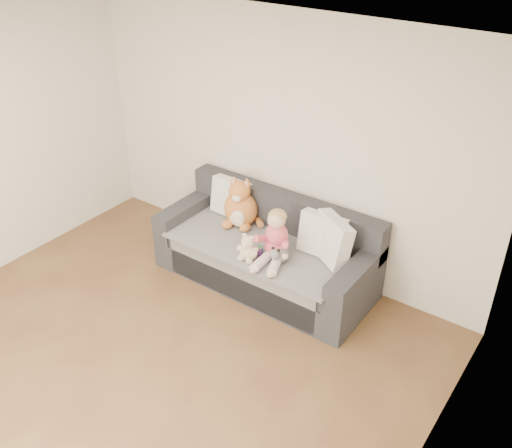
{
  "coord_description": "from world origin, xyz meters",
  "views": [
    {
      "loc": [
        2.84,
        -1.86,
        3.53
      ],
      "look_at": [
        0.17,
        1.87,
        0.75
      ],
      "focal_mm": 40.0,
      "sensor_mm": 36.0,
      "label": 1
    }
  ],
  "objects_px": {
    "plush_cat": "(240,207)",
    "toddler": "(275,239)",
    "sofa": "(267,253)",
    "sippy_cup": "(260,250)",
    "teddy_bear": "(248,250)"
  },
  "relations": [
    {
      "from": "sofa",
      "to": "toddler",
      "type": "height_order",
      "value": "toddler"
    },
    {
      "from": "sofa",
      "to": "teddy_bear",
      "type": "relative_size",
      "value": 7.86
    },
    {
      "from": "sofa",
      "to": "sippy_cup",
      "type": "xyz_separation_m",
      "value": [
        0.09,
        -0.26,
        0.22
      ]
    },
    {
      "from": "plush_cat",
      "to": "teddy_bear",
      "type": "bearing_deg",
      "value": -65.24
    },
    {
      "from": "teddy_bear",
      "to": "sofa",
      "type": "bearing_deg",
      "value": 96.27
    },
    {
      "from": "teddy_bear",
      "to": "sippy_cup",
      "type": "bearing_deg",
      "value": 69.68
    },
    {
      "from": "toddler",
      "to": "plush_cat",
      "type": "bearing_deg",
      "value": 141.02
    },
    {
      "from": "teddy_bear",
      "to": "sippy_cup",
      "type": "relative_size",
      "value": 2.51
    },
    {
      "from": "plush_cat",
      "to": "toddler",
      "type": "bearing_deg",
      "value": -43.84
    },
    {
      "from": "toddler",
      "to": "plush_cat",
      "type": "height_order",
      "value": "plush_cat"
    },
    {
      "from": "toddler",
      "to": "sippy_cup",
      "type": "height_order",
      "value": "toddler"
    },
    {
      "from": "toddler",
      "to": "sippy_cup",
      "type": "xyz_separation_m",
      "value": [
        -0.14,
        -0.05,
        -0.15
      ]
    },
    {
      "from": "sofa",
      "to": "teddy_bear",
      "type": "distance_m",
      "value": 0.48
    },
    {
      "from": "sofa",
      "to": "sippy_cup",
      "type": "bearing_deg",
      "value": -70.19
    },
    {
      "from": "toddler",
      "to": "teddy_bear",
      "type": "bearing_deg",
      "value": -148.53
    }
  ]
}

